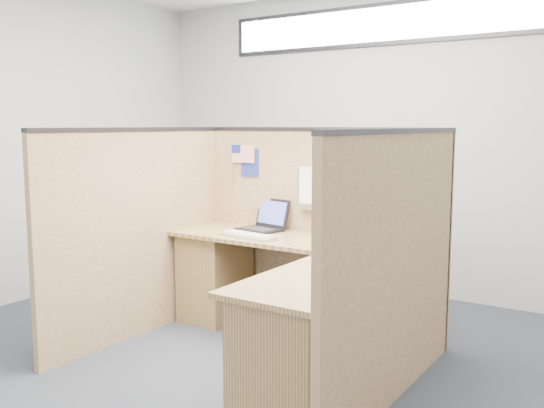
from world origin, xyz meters
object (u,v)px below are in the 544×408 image
Objects in this scene: l_desk at (288,301)px; laptop at (264,222)px; keyboard at (247,236)px; mouse at (351,246)px.

laptop is at bearing 135.76° from l_desk.
laptop reaches higher than l_desk.
laptop is (-0.59, 0.57, 0.40)m from l_desk.
mouse is (0.82, 0.03, 0.01)m from keyboard.
keyboard is (0.09, -0.34, -0.04)m from laptop.
keyboard is 0.82m from mouse.
laptop reaches higher than mouse.
mouse is at bearing 10.38° from keyboard.
l_desk is 16.36× the size of mouse.
mouse is at bearing -6.69° from laptop.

